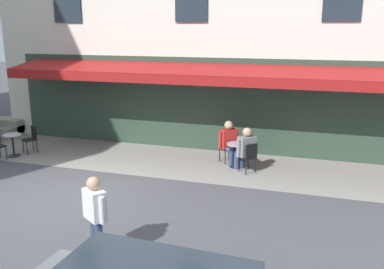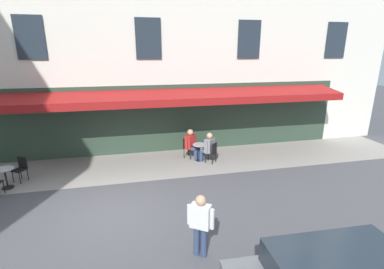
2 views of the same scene
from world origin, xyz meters
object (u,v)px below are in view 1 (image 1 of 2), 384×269
Objects in this scene: cafe_chair_black_by_window at (32,137)px; seated_patron_in_red at (230,141)px; walking_pedestrian_in_white at (95,212)px; seated_companion_in_grey at (245,148)px; cafe_chair_black_corner_right at (249,155)px; cafe_table_near_entrance at (13,142)px; cafe_chair_black_back_row at (226,145)px; cafe_table_mid_terrace at (236,152)px.

seated_patron_in_red reaches higher than cafe_chair_black_by_window.
seated_patron_in_red is 6.29m from walking_pedestrian_in_white.
cafe_chair_black_corner_right is at bearing 137.05° from seated_companion_in_grey.
seated_patron_in_red is at bearing -168.81° from cafe_table_near_entrance.
cafe_chair_black_back_row is 0.67× the size of seated_patron_in_red.
cafe_chair_black_back_row is (-6.55, -1.00, 0.00)m from cafe_chair_black_by_window.
walking_pedestrian_in_white reaches higher than seated_patron_in_red.
walking_pedestrian_in_white is (-5.55, 5.33, 0.38)m from cafe_chair_black_by_window.
seated_patron_in_red is at bearing -44.28° from cafe_chair_black_corner_right.
cafe_chair_black_corner_right is 0.57× the size of walking_pedestrian_in_white.
cafe_table_near_entrance is at bearing 6.05° from seated_companion_in_grey.
cafe_table_near_entrance is 0.82× the size of cafe_chair_black_corner_right.
cafe_table_near_entrance is at bearing 12.68° from cafe_chair_black_back_row.
walking_pedestrian_in_white is at bearing 70.79° from cafe_chair_black_corner_right.
cafe_chair_black_corner_right is at bearing -175.15° from cafe_table_near_entrance.
cafe_chair_black_corner_right is 1.26m from cafe_chair_black_back_row.
walking_pedestrian_in_white is (-5.88, 4.79, 0.44)m from cafe_table_near_entrance.
walking_pedestrian_in_white reaches higher than cafe_chair_black_by_window.
cafe_table_near_entrance and cafe_table_mid_terrace have the same top height.
seated_companion_in_grey is 0.85× the size of walking_pedestrian_in_white.
seated_companion_in_grey is (-0.30, 0.28, 0.23)m from cafe_table_mid_terrace.
seated_companion_in_grey is (-0.59, 0.58, -0.00)m from seated_patron_in_red.
seated_patron_in_red reaches higher than cafe_table_mid_terrace.
cafe_chair_black_corner_right is 1.00× the size of cafe_chair_black_back_row.
cafe_table_mid_terrace is at bearing -103.72° from walking_pedestrian_in_white.
walking_pedestrian_in_white reaches higher than seated_companion_in_grey.
cafe_table_near_entrance is at bearing -39.19° from walking_pedestrian_in_white.
seated_patron_in_red is (-7.03, -1.39, 0.23)m from cafe_table_near_entrance.
cafe_chair_black_by_window is 0.57× the size of walking_pedestrian_in_white.
seated_patron_in_red is at bearing -172.79° from cafe_chair_black_by_window.
cafe_chair_black_corner_right and cafe_chair_black_back_row have the same top height.
cafe_chair_black_back_row is at bearing -44.98° from seated_companion_in_grey.
cafe_chair_black_by_window is 7.01m from cafe_table_mid_terrace.
cafe_table_near_entrance is 7.60m from walking_pedestrian_in_white.
seated_companion_in_grey is (-0.74, 0.74, 0.17)m from cafe_chair_black_back_row.
seated_companion_in_grey reaches higher than cafe_chair_black_corner_right.
walking_pedestrian_in_white is (1.00, 6.34, 0.38)m from cafe_chair_black_back_row.
seated_companion_in_grey is at bearing -173.95° from cafe_table_near_entrance.
cafe_chair_black_back_row is at bearing -171.28° from cafe_chair_black_by_window.
walking_pedestrian_in_white is at bearing 140.81° from cafe_table_near_entrance.
cafe_table_near_entrance is at bearing 59.05° from cafe_chair_black_by_window.
seated_companion_in_grey is (0.16, -0.15, 0.17)m from cafe_chair_black_corner_right.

